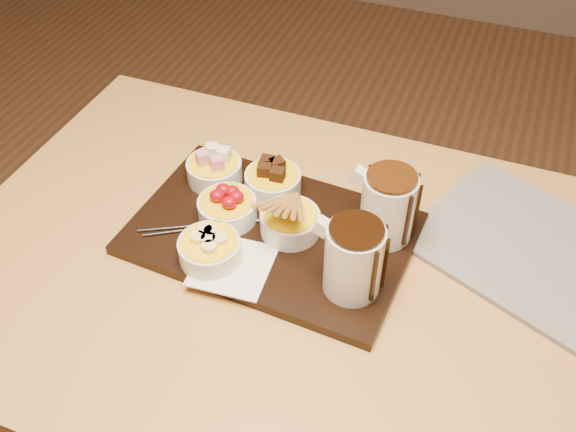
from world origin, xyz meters
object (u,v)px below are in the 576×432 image
(newspaper, at_px, (532,250))
(bowl_strawberries, at_px, (227,210))
(dining_table, at_px, (306,308))
(pitcher_dark_chocolate, at_px, (354,260))
(serving_board, at_px, (271,233))
(pitcher_milk_chocolate, at_px, (388,207))

(newspaper, bearing_deg, bowl_strawberries, -143.26)
(dining_table, bearing_deg, pitcher_dark_chocolate, -15.80)
(serving_board, distance_m, pitcher_milk_chocolate, 0.20)
(pitcher_dark_chocolate, xyz_separation_m, newspaper, (0.26, 0.19, -0.07))
(bowl_strawberries, xyz_separation_m, pitcher_milk_chocolate, (0.26, 0.06, 0.04))
(newspaper, bearing_deg, pitcher_milk_chocolate, -141.91)
(bowl_strawberries, bearing_deg, serving_board, 0.05)
(dining_table, height_order, bowl_strawberries, bowl_strawberries)
(serving_board, relative_size, pitcher_milk_chocolate, 3.82)
(bowl_strawberries, distance_m, pitcher_dark_chocolate, 0.25)
(pitcher_milk_chocolate, relative_size, newspaper, 0.33)
(dining_table, distance_m, serving_board, 0.14)
(bowl_strawberries, xyz_separation_m, newspaper, (0.50, 0.12, -0.03))
(dining_table, relative_size, serving_board, 2.61)
(bowl_strawberries, relative_size, pitcher_dark_chocolate, 0.83)
(dining_table, xyz_separation_m, newspaper, (0.33, 0.17, 0.10))
(pitcher_dark_chocolate, relative_size, pitcher_milk_chocolate, 1.00)
(bowl_strawberries, distance_m, newspaper, 0.51)
(dining_table, relative_size, pitcher_dark_chocolate, 9.97)
(pitcher_dark_chocolate, xyz_separation_m, pitcher_milk_chocolate, (0.02, 0.13, 0.00))
(dining_table, height_order, pitcher_milk_chocolate, pitcher_milk_chocolate)
(dining_table, distance_m, pitcher_milk_chocolate, 0.23)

